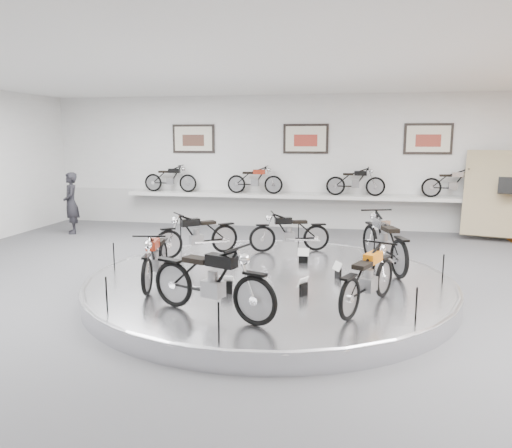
% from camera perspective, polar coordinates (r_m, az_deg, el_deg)
% --- Properties ---
extents(floor, '(16.00, 16.00, 0.00)m').
position_cam_1_polar(floor, '(8.71, 1.19, -8.45)').
color(floor, '#4C4C4F').
rests_on(floor, ground).
extents(ceiling, '(16.00, 16.00, 0.00)m').
position_cam_1_polar(ceiling, '(8.36, 1.29, 18.56)').
color(ceiling, white).
rests_on(ceiling, wall_back).
extents(wall_back, '(16.00, 0.00, 16.00)m').
position_cam_1_polar(wall_back, '(15.23, 5.67, 7.03)').
color(wall_back, white).
rests_on(wall_back, floor).
extents(dado_band, '(15.68, 0.04, 1.10)m').
position_cam_1_polar(dado_band, '(15.35, 5.57, 1.62)').
color(dado_band, '#BCBCBA').
rests_on(dado_band, floor).
extents(display_platform, '(6.40, 6.40, 0.30)m').
position_cam_1_polar(display_platform, '(8.94, 1.52, -6.94)').
color(display_platform, silver).
rests_on(display_platform, floor).
extents(platform_rim, '(6.40, 6.40, 0.10)m').
position_cam_1_polar(platform_rim, '(8.91, 1.52, -6.20)').
color(platform_rim, '#B2B2BA').
rests_on(platform_rim, display_platform).
extents(shelf, '(11.00, 0.55, 0.10)m').
position_cam_1_polar(shelf, '(15.01, 5.50, 3.17)').
color(shelf, silver).
rests_on(shelf, wall_back).
extents(poster_left, '(1.35, 0.06, 0.88)m').
position_cam_1_polar(poster_left, '(15.88, -7.16, 9.65)').
color(poster_left, beige).
rests_on(poster_left, wall_back).
extents(poster_center, '(1.35, 0.06, 0.88)m').
position_cam_1_polar(poster_center, '(15.17, 5.70, 9.67)').
color(poster_center, beige).
rests_on(poster_center, wall_back).
extents(poster_right, '(1.35, 0.06, 0.88)m').
position_cam_1_polar(poster_right, '(15.26, 19.08, 9.19)').
color(poster_right, beige).
rests_on(poster_right, wall_back).
extents(display_panel, '(2.56, 1.52, 2.30)m').
position_cam_1_polar(display_panel, '(14.94, 27.23, 3.05)').
color(display_panel, '#917F5F').
rests_on(display_panel, floor).
extents(shelf_bike_a, '(1.22, 0.43, 0.73)m').
position_cam_1_polar(shelf_bike_a, '(15.92, -9.76, 4.95)').
color(shelf_bike_a, black).
rests_on(shelf_bike_a, shelf).
extents(shelf_bike_b, '(1.22, 0.43, 0.73)m').
position_cam_1_polar(shelf_bike_b, '(15.18, -0.14, 4.86)').
color(shelf_bike_b, maroon).
rests_on(shelf_bike_b, shelf).
extents(shelf_bike_c, '(1.22, 0.43, 0.73)m').
position_cam_1_polar(shelf_bike_c, '(14.91, 11.29, 4.58)').
color(shelf_bike_c, black).
rests_on(shelf_bike_c, shelf).
extents(shelf_bike_d, '(1.22, 0.43, 0.73)m').
position_cam_1_polar(shelf_bike_d, '(15.17, 21.57, 4.17)').
color(shelf_bike_d, '#B3B3B8').
rests_on(shelf_bike_d, shelf).
extents(bike_a, '(1.18, 1.92, 1.06)m').
position_cam_1_polar(bike_a, '(9.66, 14.42, -1.81)').
color(bike_a, '#B3B3B8').
rests_on(bike_a, display_platform).
extents(bike_b, '(1.57, 0.93, 0.87)m').
position_cam_1_polar(bike_b, '(10.75, 3.85, -0.88)').
color(bike_b, black).
rests_on(bike_b, display_platform).
extents(bike_c, '(1.56, 1.44, 0.93)m').
position_cam_1_polar(bike_c, '(10.38, -6.75, -1.16)').
color(bike_c, black).
rests_on(bike_c, display_platform).
extents(bike_d, '(0.80, 1.62, 0.91)m').
position_cam_1_polar(bike_d, '(8.52, -11.45, -3.77)').
color(bike_d, maroon).
rests_on(bike_d, display_platform).
extents(bike_e, '(1.85, 1.21, 1.03)m').
position_cam_1_polar(bike_e, '(6.89, -5.07, -6.36)').
color(bike_e, black).
rests_on(bike_e, display_platform).
extents(bike_f, '(1.15, 1.65, 0.92)m').
position_cam_1_polar(bike_f, '(7.37, 12.71, -5.94)').
color(bike_f, '#D16B0E').
rests_on(bike_f, display_platform).
extents(visitor, '(0.71, 0.77, 1.76)m').
position_cam_1_polar(visitor, '(15.27, -20.37, 2.26)').
color(visitor, black).
rests_on(visitor, floor).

